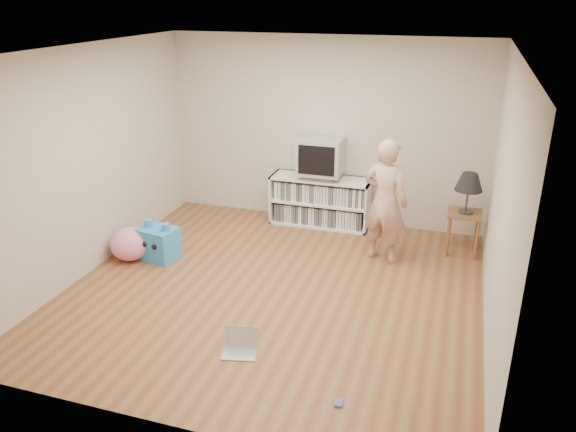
{
  "coord_description": "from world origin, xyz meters",
  "views": [
    {
      "loc": [
        1.83,
        -5.23,
        3.14
      ],
      "look_at": [
        0.04,
        0.4,
        0.75
      ],
      "focal_mm": 35.0,
      "sensor_mm": 36.0,
      "label": 1
    }
  ],
  "objects_px": {
    "crt_tv": "(321,156)",
    "laptop": "(240,345)",
    "dvd_deck": "(321,175)",
    "table_lamp": "(469,183)",
    "plush_blue": "(159,243)",
    "plush_pink": "(130,244)",
    "person": "(385,201)",
    "media_unit": "(320,201)",
    "side_table": "(464,222)"
  },
  "relations": [
    {
      "from": "crt_tv",
      "to": "plush_blue",
      "type": "xyz_separation_m",
      "value": [
        -1.62,
        -1.7,
        -0.81
      ]
    },
    {
      "from": "dvd_deck",
      "to": "plush_pink",
      "type": "xyz_separation_m",
      "value": [
        -1.96,
        -1.82,
        -0.53
      ]
    },
    {
      "from": "table_lamp",
      "to": "crt_tv",
      "type": "bearing_deg",
      "value": 169.44
    },
    {
      "from": "plush_blue",
      "to": "plush_pink",
      "type": "bearing_deg",
      "value": -150.46
    },
    {
      "from": "crt_tv",
      "to": "laptop",
      "type": "bearing_deg",
      "value": -88.71
    },
    {
      "from": "plush_pink",
      "to": "person",
      "type": "bearing_deg",
      "value": 17.68
    },
    {
      "from": "media_unit",
      "to": "laptop",
      "type": "xyz_separation_m",
      "value": [
        0.07,
        -3.22,
        -0.29
      ]
    },
    {
      "from": "table_lamp",
      "to": "plush_pink",
      "type": "bearing_deg",
      "value": -159.77
    },
    {
      "from": "crt_tv",
      "to": "laptop",
      "type": "height_order",
      "value": "crt_tv"
    },
    {
      "from": "crt_tv",
      "to": "person",
      "type": "xyz_separation_m",
      "value": [
        1.03,
        -0.86,
        -0.25
      ]
    },
    {
      "from": "media_unit",
      "to": "plush_pink",
      "type": "xyz_separation_m",
      "value": [
        -1.96,
        -1.83,
        -0.14
      ]
    },
    {
      "from": "media_unit",
      "to": "laptop",
      "type": "height_order",
      "value": "media_unit"
    },
    {
      "from": "table_lamp",
      "to": "laptop",
      "type": "xyz_separation_m",
      "value": [
        -1.9,
        -2.83,
        -0.88
      ]
    },
    {
      "from": "laptop",
      "to": "side_table",
      "type": "bearing_deg",
      "value": 43.24
    },
    {
      "from": "table_lamp",
      "to": "plush_blue",
      "type": "relative_size",
      "value": 1.03
    },
    {
      "from": "media_unit",
      "to": "table_lamp",
      "type": "relative_size",
      "value": 2.72
    },
    {
      "from": "person",
      "to": "plush_pink",
      "type": "xyz_separation_m",
      "value": [
        -2.99,
        -0.95,
        -0.57
      ]
    },
    {
      "from": "laptop",
      "to": "table_lamp",
      "type": "bearing_deg",
      "value": 43.24
    },
    {
      "from": "person",
      "to": "plush_blue",
      "type": "relative_size",
      "value": 3.09
    },
    {
      "from": "media_unit",
      "to": "dvd_deck",
      "type": "distance_m",
      "value": 0.39
    },
    {
      "from": "crt_tv",
      "to": "laptop",
      "type": "distance_m",
      "value": 3.34
    },
    {
      "from": "media_unit",
      "to": "table_lamp",
      "type": "height_order",
      "value": "table_lamp"
    },
    {
      "from": "crt_tv",
      "to": "media_unit",
      "type": "bearing_deg",
      "value": 90.0
    },
    {
      "from": "table_lamp",
      "to": "laptop",
      "type": "relative_size",
      "value": 1.41
    },
    {
      "from": "dvd_deck",
      "to": "table_lamp",
      "type": "relative_size",
      "value": 0.87
    },
    {
      "from": "media_unit",
      "to": "crt_tv",
      "type": "bearing_deg",
      "value": -90.0
    },
    {
      "from": "dvd_deck",
      "to": "side_table",
      "type": "bearing_deg",
      "value": -10.65
    },
    {
      "from": "laptop",
      "to": "plush_pink",
      "type": "xyz_separation_m",
      "value": [
        -2.03,
        1.38,
        0.15
      ]
    },
    {
      "from": "person",
      "to": "media_unit",
      "type": "bearing_deg",
      "value": -23.15
    },
    {
      "from": "side_table",
      "to": "plush_blue",
      "type": "distance_m",
      "value": 3.84
    },
    {
      "from": "dvd_deck",
      "to": "person",
      "type": "bearing_deg",
      "value": -40.15
    },
    {
      "from": "crt_tv",
      "to": "person",
      "type": "distance_m",
      "value": 1.36
    },
    {
      "from": "table_lamp",
      "to": "person",
      "type": "height_order",
      "value": "person"
    },
    {
      "from": "person",
      "to": "laptop",
      "type": "xyz_separation_m",
      "value": [
        -0.95,
        -2.34,
        -0.71
      ]
    },
    {
      "from": "dvd_deck",
      "to": "crt_tv",
      "type": "height_order",
      "value": "crt_tv"
    },
    {
      "from": "table_lamp",
      "to": "plush_pink",
      "type": "distance_m",
      "value": 4.25
    },
    {
      "from": "plush_blue",
      "to": "plush_pink",
      "type": "xyz_separation_m",
      "value": [
        -0.34,
        -0.11,
        -0.01
      ]
    },
    {
      "from": "dvd_deck",
      "to": "person",
      "type": "distance_m",
      "value": 1.34
    },
    {
      "from": "dvd_deck",
      "to": "table_lamp",
      "type": "height_order",
      "value": "table_lamp"
    },
    {
      "from": "dvd_deck",
      "to": "plush_blue",
      "type": "relative_size",
      "value": 0.9
    },
    {
      "from": "side_table",
      "to": "person",
      "type": "bearing_deg",
      "value": -152.24
    },
    {
      "from": "plush_blue",
      "to": "side_table",
      "type": "bearing_deg",
      "value": 31.09
    },
    {
      "from": "side_table",
      "to": "plush_pink",
      "type": "bearing_deg",
      "value": -159.77
    },
    {
      "from": "media_unit",
      "to": "person",
      "type": "xyz_separation_m",
      "value": [
        1.03,
        -0.88,
        0.42
      ]
    },
    {
      "from": "media_unit",
      "to": "person",
      "type": "bearing_deg",
      "value": -40.65
    },
    {
      "from": "dvd_deck",
      "to": "side_table",
      "type": "relative_size",
      "value": 0.82
    },
    {
      "from": "table_lamp",
      "to": "media_unit",
      "type": "bearing_deg",
      "value": 168.91
    },
    {
      "from": "side_table",
      "to": "table_lamp",
      "type": "distance_m",
      "value": 0.53
    },
    {
      "from": "plush_blue",
      "to": "media_unit",
      "type": "bearing_deg",
      "value": 57.36
    },
    {
      "from": "person",
      "to": "plush_blue",
      "type": "height_order",
      "value": "person"
    }
  ]
}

